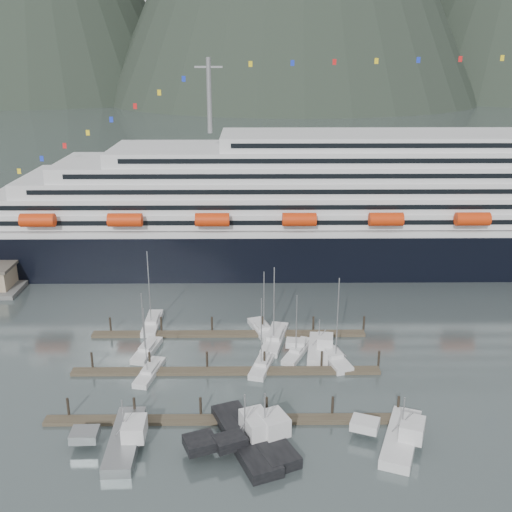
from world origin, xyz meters
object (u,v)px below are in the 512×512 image
object	(u,v)px
sailboat_c	(263,365)
sailboat_e	(152,323)
sailboat_g	(275,339)
trawler_a	(124,439)
sailboat_a	(147,351)
trawler_d	(400,437)
trawler_c	(244,438)
sailboat_d	(298,352)
cruise_ship	(384,212)
sailboat_f	(262,330)
sailboat_h	(333,358)
sailboat_b	(150,373)
trawler_e	(318,348)
trawler_b	(264,437)

from	to	relation	value
sailboat_c	sailboat_e	distance (m)	25.12
sailboat_c	sailboat_g	world-z (taller)	sailboat_g
sailboat_c	trawler_a	distance (m)	26.62
sailboat_a	trawler_d	world-z (taller)	sailboat_a
trawler_c	sailboat_d	bearing A→B (deg)	-41.43
cruise_ship	trawler_a	size ratio (longest dim) A/B	15.92
sailboat_a	sailboat_d	xyz separation A→B (m)	(25.00, -0.48, -0.02)
sailboat_f	sailboat_a	bearing A→B (deg)	93.39
sailboat_a	sailboat_e	xyz separation A→B (m)	(-0.72, 10.47, 0.03)
cruise_ship	sailboat_h	bearing A→B (deg)	-110.31
sailboat_e	trawler_c	distance (m)	38.97
sailboat_f	trawler_d	distance (m)	36.33
sailboat_e	sailboat_h	distance (m)	33.96
sailboat_a	trawler_c	bearing A→B (deg)	-134.86
trawler_c	sailboat_c	bearing A→B (deg)	-29.72
sailboat_a	sailboat_f	xyz separation A→B (m)	(19.26, 7.64, 0.01)
sailboat_c	sailboat_f	distance (m)	12.61
sailboat_a	sailboat_g	world-z (taller)	sailboat_g
sailboat_d	sailboat_b	bearing A→B (deg)	130.12
sailboat_b	sailboat_g	bearing A→B (deg)	-49.55
sailboat_b	trawler_a	distance (m)	17.43
trawler_e	sailboat_h	bearing A→B (deg)	-132.32
sailboat_f	trawler_a	size ratio (longest dim) A/B	0.93
sailboat_a	trawler_a	xyz separation A→B (m)	(1.05, -24.53, 0.51)
sailboat_a	sailboat_g	size ratio (longest dim) A/B	0.78
trawler_e	trawler_a	bearing A→B (deg)	140.04
sailboat_d	trawler_d	size ratio (longest dim) A/B	0.87
sailboat_a	trawler_b	xyz separation A→B (m)	(18.82, -24.58, 0.60)
trawler_d	cruise_ship	bearing A→B (deg)	11.54
sailboat_b	sailboat_g	distance (m)	22.66
sailboat_h	trawler_a	distance (m)	36.67
sailboat_b	sailboat_c	world-z (taller)	sailboat_c
cruise_ship	sailboat_a	world-z (taller)	cruise_ship
trawler_b	trawler_a	bearing A→B (deg)	65.34
trawler_b	trawler_e	xyz separation A→B (m)	(9.55, 24.49, -0.14)
cruise_ship	trawler_e	distance (m)	50.97
sailboat_d	sailboat_g	world-z (taller)	sailboat_g
cruise_ship	trawler_e	bearing A→B (deg)	-113.74
cruise_ship	sailboat_e	xyz separation A→B (m)	(-49.11, -34.95, -11.61)
sailboat_h	trawler_e	xyz separation A→B (m)	(-2.19, 2.66, 0.41)
sailboat_f	trawler_e	xyz separation A→B (m)	(9.11, -7.74, 0.44)
trawler_a	trawler_d	distance (m)	35.18
trawler_e	sailboat_a	bearing A→B (deg)	98.04
cruise_ship	sailboat_e	size ratio (longest dim) A/B	13.91
trawler_e	sailboat_d	bearing A→B (deg)	104.68
cruise_ship	trawler_d	bearing A→B (deg)	-99.87
sailboat_a	trawler_b	size ratio (longest dim) A/B	0.87
sailboat_g	sailboat_b	bearing A→B (deg)	131.48
sailboat_c	sailboat_h	world-z (taller)	sailboat_h
sailboat_c	sailboat_h	xyz separation A→B (m)	(11.46, 2.21, 0.04)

